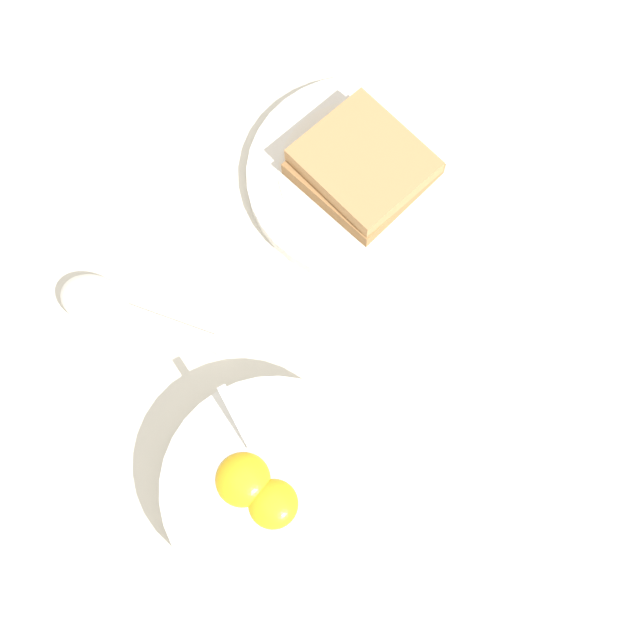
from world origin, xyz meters
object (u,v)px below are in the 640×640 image
egg_bowl (273,490)px  soup_spoon (108,305)px  toast_sandwich (364,165)px  toast_plate (360,176)px

egg_bowl → soup_spoon: bearing=-0.1°
toast_sandwich → soup_spoon: 0.26m
toast_plate → toast_sandwich: 0.02m
egg_bowl → soup_spoon: size_ratio=1.20×
toast_plate → toast_sandwich: toast_sandwich is taller
toast_sandwich → toast_plate: bearing=10.1°
egg_bowl → toast_plate: egg_bowl is taller
toast_plate → soup_spoon: soup_spoon is taller
egg_bowl → toast_sandwich: bearing=-57.1°
toast_sandwich → soup_spoon: toast_sandwich is taller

